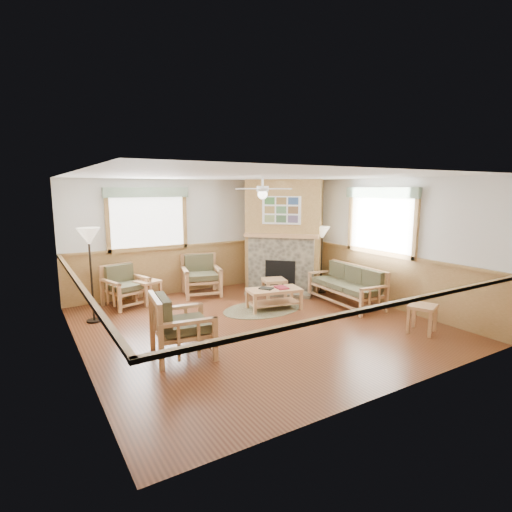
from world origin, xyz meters
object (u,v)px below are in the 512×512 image
end_table_chairs (148,292)px  floor_lamp_right (321,259)px  armchair_back_right (201,275)px  footstool (274,288)px  sofa (346,285)px  end_table_sofa (422,319)px  coffee_table (274,299)px  floor_lamp_left (91,275)px  armchair_left (182,325)px  armchair_back_left (126,286)px

end_table_chairs → floor_lamp_right: floor_lamp_right is taller
armchair_back_right → footstool: (1.35, -1.06, -0.25)m
armchair_back_right → sofa: bearing=-30.4°
armchair_back_right → end_table_sofa: armchair_back_right is taller
sofa → end_table_sofa: size_ratio=3.62×
sofa → footstool: size_ratio=3.59×
coffee_table → floor_lamp_left: bearing=173.0°
footstool → floor_lamp_left: bearing=174.9°
floor_lamp_left → armchair_left: bearing=-69.4°
armchair_back_right → armchair_back_left: bearing=-167.4°
floor_lamp_left → floor_lamp_right: size_ratio=1.11×
armchair_left → end_table_chairs: armchair_left is taller
armchair_back_right → floor_lamp_right: (2.59, -1.25, 0.33)m
armchair_back_left → armchair_back_right: (1.73, -0.03, 0.04)m
end_table_chairs → coffee_table: bearing=-39.6°
armchair_left → floor_lamp_left: size_ratio=0.53×
end_table_chairs → end_table_sofa: end_table_chairs is taller
sofa → coffee_table: (-1.55, 0.48, -0.19)m
end_table_chairs → footstool: (2.64, -1.00, -0.04)m
armchair_back_left → coffee_table: (2.57, -1.85, -0.22)m
sofa → armchair_back_left: armchair_back_left is taller
armchair_left → end_table_sofa: bearing=-99.8°
armchair_back_left → armchair_left: armchair_left is taller
armchair_back_right → floor_lamp_left: floor_lamp_left is taller
coffee_table → end_table_sofa: end_table_sofa is taller
end_table_chairs → floor_lamp_left: size_ratio=0.29×
armchair_back_left → end_table_chairs: 0.48m
armchair_back_right → armchair_left: bearing=-104.6°
armchair_back_right → end_table_sofa: (2.28, -4.30, -0.22)m
armchair_back_left → end_table_sofa: 5.90m
sofa → floor_lamp_left: bearing=-104.3°
armchair_left → sofa: bearing=-71.6°
sofa → armchair_left: armchair_left is taller
coffee_table → end_table_sofa: 2.86m
armchair_back_right → armchair_left: 3.46m
end_table_sofa → floor_lamp_left: (-4.79, 3.58, 0.65)m
floor_lamp_right → footstool: bearing=171.3°
end_table_sofa → footstool: bearing=105.9°
floor_lamp_left → armchair_back_right: bearing=15.8°
armchair_back_right → end_table_sofa: 4.87m
end_table_chairs → floor_lamp_left: floor_lamp_left is taller
floor_lamp_left → armchair_back_left: bearing=43.5°
end_table_chairs → floor_lamp_left: bearing=-151.9°
armchair_left → end_table_sofa: (3.91, -1.25, -0.23)m
armchair_back_left → floor_lamp_right: floor_lamp_right is taller
armchair_back_left → end_table_chairs: armchair_back_left is taller
armchair_back_left → armchair_back_right: size_ratio=0.92×
armchair_back_right → footstool: bearing=-24.4°
coffee_table → footstool: bearing=67.4°
armchair_left → coffee_table: size_ratio=0.87×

